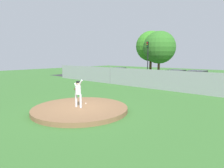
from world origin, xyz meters
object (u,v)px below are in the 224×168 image
object	(u,v)px
baseball	(86,103)
parked_car_red	(196,79)
parked_car_burgundy	(175,77)
traffic_light_near	(148,53)
pitcher_youth	(78,91)
parked_car_champagne	(117,73)

from	to	relation	value
baseball	parked_car_red	world-z (taller)	parked_car_red
parked_car_burgundy	traffic_light_near	bearing A→B (deg)	145.08
pitcher_youth	parked_car_champagne	bearing A→B (deg)	122.57
traffic_light_near	parked_car_red	bearing A→B (deg)	-28.79
parked_car_champagne	traffic_light_near	bearing A→B (deg)	57.51
baseball	parked_car_champagne	world-z (taller)	parked_car_champagne
pitcher_youth	baseball	bearing A→B (deg)	109.83
parked_car_red	parked_car_champagne	world-z (taller)	parked_car_red
parked_car_red	parked_car_burgundy	bearing A→B (deg)	169.46
parked_car_champagne	traffic_light_near	size ratio (longest dim) A/B	0.88
pitcher_youth	traffic_light_near	xyz separation A→B (m)	(-6.95, 19.18, 2.51)
pitcher_youth	parked_car_red	size ratio (longest dim) A/B	0.40
parked_car_red	parked_car_champagne	bearing A→B (deg)	175.99
parked_car_champagne	parked_car_red	bearing A→B (deg)	-4.01
parked_car_champagne	parked_car_burgundy	size ratio (longest dim) A/B	1.00
pitcher_youth	baseball	size ratio (longest dim) A/B	22.65
pitcher_youth	parked_car_burgundy	bearing A→B (deg)	92.05
pitcher_youth	parked_car_red	distance (m)	14.36
baseball	parked_car_red	xyz separation A→B (m)	(2.40, 13.37, 0.55)
baseball	parked_car_red	size ratio (longest dim) A/B	0.02
pitcher_youth	parked_car_champagne	world-z (taller)	pitcher_youth
parked_car_burgundy	traffic_light_near	distance (m)	8.36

